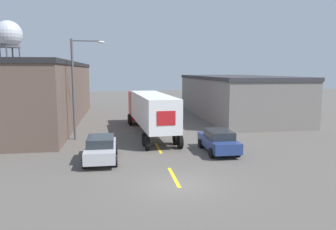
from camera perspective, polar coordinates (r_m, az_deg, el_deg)
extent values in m
plane|color=#56514C|center=(17.23, 1.76, -12.05)|extent=(160.00, 160.00, 0.00)
cube|color=yellow|center=(18.41, 1.02, -10.72)|extent=(0.20, 3.42, 0.01)
cube|color=yellow|center=(24.99, -1.70, -5.75)|extent=(0.20, 3.42, 0.01)
cube|color=yellow|center=(31.72, -3.26, -2.86)|extent=(0.20, 3.42, 0.01)
cube|color=brown|center=(39.47, -22.71, 3.28)|extent=(10.38, 28.47, 6.35)
cube|color=#232326|center=(39.39, -22.96, 8.18)|extent=(10.58, 28.67, 0.40)
cube|color=slate|center=(42.94, 11.55, 2.98)|extent=(9.34, 22.41, 4.77)
cube|color=#333338|center=(42.81, 11.65, 6.43)|extent=(9.54, 22.61, 0.40)
cube|color=#B21919|center=(36.15, -4.76, 1.66)|extent=(2.58, 3.33, 2.99)
cube|color=white|center=(28.76, -2.71, 1.00)|extent=(3.24, 11.32, 2.61)
cube|color=red|center=(23.30, -0.32, -0.57)|extent=(1.37, 0.12, 1.04)
cylinder|color=black|center=(36.91, -2.90, -0.53)|extent=(0.35, 1.08, 1.06)
cylinder|color=black|center=(36.58, -6.76, -0.65)|extent=(0.35, 1.08, 1.06)
cylinder|color=black|center=(35.67, -2.56, -0.82)|extent=(0.35, 1.08, 1.06)
cylinder|color=black|center=(35.33, -6.55, -0.94)|extent=(0.35, 1.08, 1.06)
cylinder|color=black|center=(26.05, 1.33, -4.01)|extent=(0.35, 1.08, 1.06)
cylinder|color=black|center=(25.57, -4.12, -4.25)|extent=(0.35, 1.08, 1.06)
cylinder|color=black|center=(24.72, 2.12, -4.65)|extent=(0.35, 1.08, 1.06)
cylinder|color=black|center=(24.22, -3.63, -4.93)|extent=(0.35, 1.08, 1.06)
cube|color=navy|center=(23.89, 8.75, -4.74)|extent=(1.88, 4.77, 0.73)
cube|color=#23282D|center=(23.63, 8.89, -3.29)|extent=(1.65, 2.48, 0.55)
cylinder|color=black|center=(25.63, 9.74, -4.75)|extent=(0.22, 0.68, 0.68)
cylinder|color=black|center=(25.10, 5.66, -4.94)|extent=(0.22, 0.68, 0.68)
cylinder|color=black|center=(22.92, 12.11, -6.30)|extent=(0.22, 0.68, 0.68)
cylinder|color=black|center=(22.33, 7.56, -6.57)|extent=(0.22, 0.68, 0.68)
cube|color=#B2B2B7|center=(21.79, -11.59, -6.03)|extent=(1.88, 4.77, 0.73)
cube|color=#23282D|center=(21.51, -11.65, -4.46)|extent=(1.65, 2.48, 0.55)
cylinder|color=black|center=(23.29, -9.07, -6.01)|extent=(0.22, 0.68, 0.68)
cylinder|color=black|center=(23.38, -13.71, -6.08)|extent=(0.22, 0.68, 0.68)
cylinder|color=black|center=(20.42, -9.10, -7.97)|extent=(0.22, 0.68, 0.68)
cylinder|color=black|center=(20.52, -14.40, -8.04)|extent=(0.22, 0.68, 0.68)
cylinder|color=#47474C|center=(68.10, -24.26, 6.54)|extent=(0.28, 0.28, 10.42)
cylinder|color=#47474C|center=(70.24, -25.26, 6.50)|extent=(0.28, 0.28, 10.42)
cylinder|color=#47474C|center=(69.09, -27.05, 6.38)|extent=(0.28, 0.28, 10.42)
cylinder|color=#47474C|center=(66.92, -26.09, 6.42)|extent=(0.28, 0.28, 10.42)
cylinder|color=#4C4C51|center=(68.71, -25.91, 10.63)|extent=(3.75, 3.75, 0.30)
sphere|color=#B7BCC6|center=(68.90, -26.03, 12.55)|extent=(4.96, 4.96, 4.96)
cylinder|color=#4C4C51|center=(28.59, -16.15, 4.19)|extent=(0.20, 0.20, 8.43)
cylinder|color=#4C4C51|center=(28.53, -14.03, 12.44)|extent=(2.39, 0.11, 0.11)
ellipsoid|color=silver|center=(28.44, -11.57, 12.32)|extent=(0.56, 0.32, 0.22)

